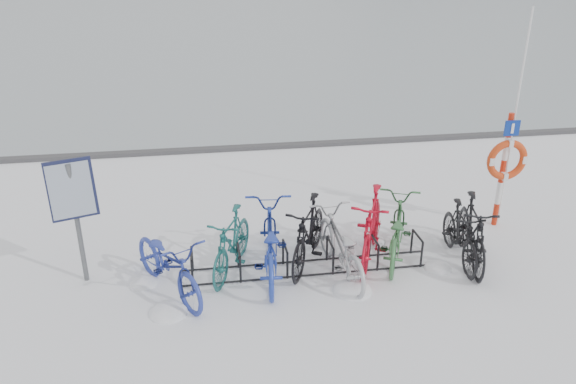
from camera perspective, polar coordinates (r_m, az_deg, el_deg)
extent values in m
plane|color=white|center=(9.01, 2.00, -7.80)|extent=(900.00, 900.00, 0.00)
cube|color=#3F3F42|center=(14.30, -2.50, 4.62)|extent=(400.00, 0.25, 0.10)
cylinder|color=black|center=(8.58, -9.70, -8.18)|extent=(0.04, 0.04, 0.44)
cylinder|color=black|center=(8.96, -9.71, -6.72)|extent=(0.04, 0.04, 0.44)
cylinder|color=black|center=(8.66, -9.80, -6.18)|extent=(0.04, 0.44, 0.04)
cylinder|color=black|center=(8.59, -4.86, -7.87)|extent=(0.04, 0.04, 0.44)
cylinder|color=black|center=(8.97, -5.09, -6.42)|extent=(0.04, 0.04, 0.44)
cylinder|color=black|center=(8.67, -5.03, -5.88)|extent=(0.04, 0.44, 0.04)
cylinder|color=black|center=(8.66, -0.06, -7.50)|extent=(0.04, 0.04, 0.44)
cylinder|color=black|center=(9.03, -0.51, -6.08)|extent=(0.04, 0.04, 0.44)
cylinder|color=black|center=(8.74, -0.29, -5.53)|extent=(0.04, 0.44, 0.04)
cylinder|color=black|center=(8.78, 4.62, -7.10)|extent=(0.04, 0.04, 0.44)
cylinder|color=black|center=(9.15, 3.98, -5.72)|extent=(0.04, 0.04, 0.44)
cylinder|color=black|center=(8.86, 4.33, -5.16)|extent=(0.04, 0.44, 0.04)
cylinder|color=black|center=(8.97, 9.13, -6.66)|extent=(0.04, 0.04, 0.44)
cylinder|color=black|center=(9.33, 8.31, -5.33)|extent=(0.04, 0.04, 0.44)
cylinder|color=black|center=(9.04, 8.80, -4.77)|extent=(0.04, 0.44, 0.04)
cylinder|color=black|center=(9.20, 13.42, -6.20)|extent=(0.04, 0.04, 0.44)
cylinder|color=black|center=(9.55, 12.46, -4.93)|extent=(0.04, 0.04, 0.44)
cylinder|color=black|center=(9.27, 13.05, -4.36)|extent=(0.04, 0.44, 0.04)
cylinder|color=black|center=(8.82, 2.27, -8.42)|extent=(4.00, 0.03, 0.03)
cylinder|color=black|center=(9.19, 1.74, -6.99)|extent=(4.00, 0.03, 0.03)
cylinder|color=#595B5E|center=(8.83, -20.57, -3.11)|extent=(0.07, 0.07, 1.90)
cube|color=black|center=(8.57, -21.15, 0.27)|extent=(0.70, 0.44, 0.86)
cube|color=#8C99AD|center=(8.54, -21.20, 0.16)|extent=(0.61, 0.35, 0.77)
cylinder|color=red|center=(10.96, 20.32, -2.10)|extent=(0.10, 0.10, 0.42)
cylinder|color=silver|center=(10.80, 20.63, -0.08)|extent=(0.10, 0.10, 0.42)
cylinder|color=red|center=(10.65, 20.95, 2.00)|extent=(0.10, 0.10, 0.42)
cylinder|color=silver|center=(10.51, 21.28, 4.14)|extent=(0.10, 0.10, 0.42)
cylinder|color=red|center=(10.39, 21.62, 6.33)|extent=(0.10, 0.10, 0.42)
torus|color=red|center=(10.50, 21.37, 3.04)|extent=(0.74, 0.12, 0.74)
cube|color=navy|center=(10.33, 21.81, 6.04)|extent=(0.27, 0.03, 0.27)
cylinder|color=silver|center=(10.47, 21.96, 6.52)|extent=(0.03, 0.03, 3.84)
imported|color=#293999|center=(8.39, -12.07, -6.89)|extent=(1.54, 2.02, 1.02)
imported|color=#195755|center=(8.79, -5.77, -4.93)|extent=(1.10, 1.76, 1.02)
imported|color=#20379E|center=(8.66, -1.92, -4.95)|extent=(0.96, 2.18, 1.11)
imported|color=black|center=(8.94, 2.09, -4.01)|extent=(1.28, 1.89, 1.11)
imported|color=#A4A7AC|center=(8.71, 5.32, -5.25)|extent=(0.89, 1.99, 1.01)
imported|color=red|center=(9.09, 8.51, -3.43)|extent=(1.35, 2.06, 1.21)
imported|color=#346D3C|center=(9.30, 10.93, -3.62)|extent=(1.37, 2.04, 1.01)
imported|color=black|center=(9.44, 17.11, -3.95)|extent=(0.64, 1.68, 0.99)
imported|color=black|center=(9.45, 18.23, -3.65)|extent=(0.95, 1.91, 1.11)
ellipsoid|color=white|center=(8.92, -14.39, -8.97)|extent=(0.43, 0.43, 0.15)
ellipsoid|color=white|center=(8.20, -12.05, -11.93)|extent=(0.54, 0.54, 0.19)
ellipsoid|color=white|center=(10.19, 17.30, -5.01)|extent=(0.43, 0.43, 0.15)
ellipsoid|color=white|center=(8.54, 6.53, -9.92)|extent=(0.59, 0.59, 0.21)
ellipsoid|color=white|center=(9.52, 5.67, -6.06)|extent=(0.38, 0.38, 0.13)
ellipsoid|color=white|center=(9.33, 14.97, -7.48)|extent=(0.45, 0.45, 0.16)
ellipsoid|color=white|center=(9.90, 8.36, -4.98)|extent=(0.51, 0.51, 0.18)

